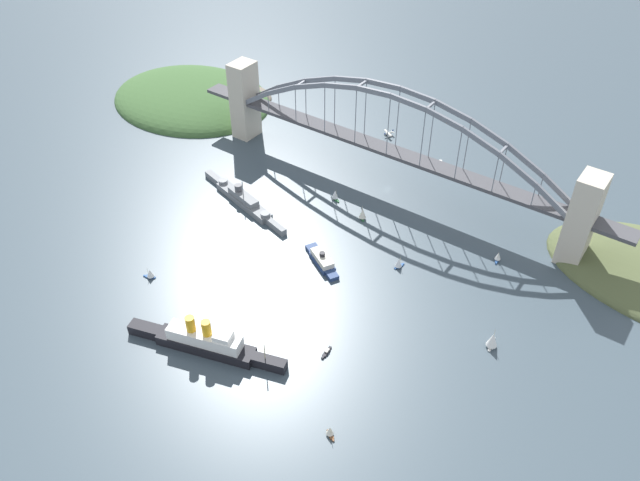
# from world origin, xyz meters

# --- Properties ---
(ground_plane) EXTENTS (1400.00, 1400.00, 0.00)m
(ground_plane) POSITION_xyz_m (0.00, 0.00, 0.00)
(ground_plane) COLOR #3D4C56
(harbor_arch_bridge) EXTENTS (311.40, 18.31, 73.09)m
(harbor_arch_bridge) POSITION_xyz_m (-0.00, -0.00, 31.17)
(harbor_arch_bridge) COLOR beige
(harbor_arch_bridge) RESTS_ON ground
(headland_east_shore) EXTENTS (140.05, 114.99, 27.55)m
(headland_east_shore) POSITION_xyz_m (196.49, -17.74, 0.00)
(headland_east_shore) COLOR #3D6033
(headland_east_shore) RESTS_ON ground
(ocean_liner) EXTENTS (84.61, 30.95, 21.26)m
(ocean_liner) POSITION_xyz_m (2.77, 175.98, 5.96)
(ocean_liner) COLOR black
(ocean_liner) RESTS_ON ground
(naval_cruiser) EXTENTS (85.33, 25.98, 17.86)m
(naval_cruiser) POSITION_xyz_m (68.99, 69.49, 3.24)
(naval_cruiser) COLOR slate
(naval_cruiser) RESTS_ON ground
(harbor_ferry_steamer) EXTENTS (32.04, 21.72, 8.38)m
(harbor_ferry_steamer) POSITION_xyz_m (-7.45, 88.01, 2.61)
(harbor_ferry_steamer) COLOR navy
(harbor_ferry_steamer) RESTS_ON ground
(seaplane_taxiing_near_bridge) EXTENTS (9.18, 8.36, 4.74)m
(seaplane_taxiing_near_bridge) POSITION_xyz_m (34.96, -60.41, 1.95)
(seaplane_taxiing_near_bridge) COLOR #B7B7B2
(seaplane_taxiing_near_bridge) RESTS_ON ground
(seaplane_second_in_formation) EXTENTS (9.06, 8.99, 4.96)m
(seaplane_second_in_formation) POSITION_xyz_m (-17.87, -44.18, 2.03)
(seaplane_second_in_formation) COLOR #B7B7B2
(seaplane_second_in_formation) RESTS_ON ground
(small_boat_0) EXTENTS (6.85, 7.01, 9.50)m
(small_boat_0) POSITION_xyz_m (-4.12, 38.52, 4.47)
(small_boat_0) COLOR #2D6B3D
(small_boat_0) RESTS_ON ground
(small_boat_1) EXTENTS (6.40, 10.33, 11.18)m
(small_boat_1) POSITION_xyz_m (-114.67, 90.34, 5.16)
(small_boat_1) COLOR silver
(small_boat_1) RESTS_ON ground
(small_boat_2) EXTENTS (5.09, 7.42, 7.44)m
(small_boat_2) POSITION_xyz_m (-45.77, 65.18, 3.43)
(small_boat_2) COLOR #234C8C
(small_boat_2) RESTS_ON ground
(small_boat_3) EXTENTS (7.22, 5.41, 8.13)m
(small_boat_3) POSITION_xyz_m (22.17, 30.86, 3.75)
(small_boat_3) COLOR #2D6B3D
(small_boat_3) RESTS_ON ground
(small_boat_4) EXTENTS (2.45, 9.02, 1.87)m
(small_boat_4) POSITION_xyz_m (-48.55, 142.41, 0.68)
(small_boat_4) COLOR black
(small_boat_4) RESTS_ON ground
(small_boat_5) EXTENTS (6.05, 4.79, 6.30)m
(small_boat_5) POSITION_xyz_m (-76.84, 180.40, 2.95)
(small_boat_5) COLOR brown
(small_boat_5) RESTS_ON ground
(small_boat_6) EXTENTS (4.30, 6.64, 6.67)m
(small_boat_6) POSITION_xyz_m (-90.54, 26.20, 3.14)
(small_boat_6) COLOR #234C8C
(small_boat_6) RESTS_ON ground
(small_boat_7) EXTENTS (7.35, 5.22, 6.82)m
(small_boat_7) POSITION_xyz_m (65.56, 154.76, 3.16)
(small_boat_7) COLOR #234C8C
(small_boat_7) RESTS_ON ground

